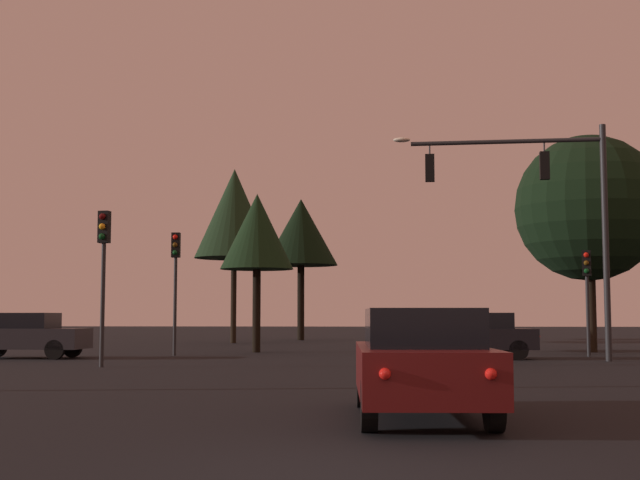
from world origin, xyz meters
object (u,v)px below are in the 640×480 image
Objects in this scene: car_nearside_lane at (421,361)px; tree_right_cluster at (257,232)px; tree_lot_edge at (301,233)px; car_crossing_left at (25,335)px; car_crossing_right at (474,335)px; traffic_light_far_side at (103,256)px; traffic_signal_mast_arm at (545,197)px; traffic_light_corner_right at (587,281)px; traffic_light_median at (175,268)px; tree_behind_sign at (589,208)px; tree_center_horizon at (234,214)px.

tree_right_cluster is (-5.40, 21.66, 3.91)m from car_nearside_lane.
tree_right_cluster is 17.24m from tree_lot_edge.
car_crossing_left is 15.05m from car_crossing_right.
traffic_light_far_side is at bearing -96.36° from tree_lot_edge.
car_crossing_right is (-2.19, 1.16, -4.42)m from traffic_signal_mast_arm.
traffic_light_far_side is (-14.94, -7.32, 0.43)m from traffic_light_corner_right.
traffic_light_corner_right is at bearing -13.18° from tree_right_cluster.
traffic_light_corner_right is 4.90m from car_crossing_right.
tree_lot_edge reaches higher than car_nearside_lane.
car_crossing_left and car_crossing_right have the same top height.
car_nearside_lane is at bearing -82.33° from tree_lot_edge.
traffic_light_median is 7.21m from traffic_light_far_side.
car_nearside_lane is 39.56m from tree_lot_edge.
car_crossing_left is at bearing 127.30° from car_nearside_lane.
traffic_light_median is at bearing 112.99° from car_nearside_lane.
car_crossing_right is 9.98m from tree_right_cluster.
tree_behind_sign is at bearing 71.22° from car_nearside_lane.
tree_center_horizon is (4.27, 16.64, 6.01)m from car_crossing_left.
tree_lot_edge is at bearing 109.57° from car_crossing_right.
car_nearside_lane is 0.53× the size of tree_behind_sign.
car_nearside_lane is 17.20m from car_crossing_right.
tree_center_horizon is (0.03, 21.55, 3.72)m from traffic_light_far_side.
tree_right_cluster is at bearing 150.14° from traffic_signal_mast_arm.
car_crossing_right is at bearing -132.63° from tree_behind_sign.
traffic_signal_mast_arm is 4.39m from traffic_light_corner_right.
traffic_light_far_side is 1.05× the size of car_crossing_left.
tree_lot_edge is (7.28, 22.40, 5.53)m from car_crossing_left.
traffic_light_median is at bearing -165.93° from tree_behind_sign.
traffic_light_far_side is 19.62m from tree_behind_sign.
traffic_light_far_side is 12.33m from car_crossing_right.
tree_behind_sign is at bearing -33.20° from tree_center_horizon.
traffic_light_corner_right is 12.57m from tree_right_cluster.
car_crossing_left is at bearing -143.64° from tree_right_cluster.
tree_right_cluster is (2.85, -11.40, -2.10)m from tree_center_horizon.
car_nearside_lane is (8.27, -11.51, -2.29)m from traffic_light_far_side.
traffic_light_far_side is 0.70× the size of tree_right_cluster.
traffic_light_far_side reaches higher than car_nearside_lane.
car_crossing_left is 21.69m from tree_behind_sign.
traffic_light_median reaches higher than car_crossing_left.
car_crossing_left is (-4.57, -2.29, -2.34)m from traffic_light_median.
tree_right_cluster reaches higher than traffic_light_corner_right.
tree_behind_sign reaches higher than traffic_signal_mast_arm.
tree_behind_sign reaches higher than car_crossing_right.
traffic_signal_mast_arm is 5.07m from car_crossing_right.
car_crossing_right is at bearing -9.23° from traffic_light_median.
tree_right_cluster is at bearing 166.82° from traffic_light_corner_right.
traffic_signal_mast_arm is at bearing 73.43° from car_nearside_lane.
traffic_light_median is at bearing -179.53° from traffic_light_corner_right.
car_crossing_left is at bearing -172.84° from traffic_light_corner_right.
traffic_signal_mast_arm is 0.82× the size of tree_center_horizon.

